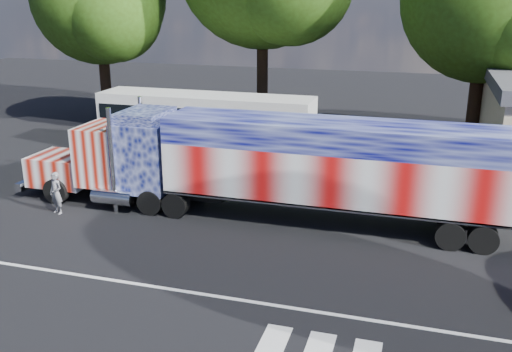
# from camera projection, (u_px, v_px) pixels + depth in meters

# --- Properties ---
(ground) EXTENTS (100.00, 100.00, 0.00)m
(ground) POSITION_uv_depth(u_px,v_px,m) (232.00, 253.00, 20.02)
(ground) COLOR black
(lane_markings) EXTENTS (30.00, 2.67, 0.01)m
(lane_markings) POSITION_uv_depth(u_px,v_px,m) (245.00, 315.00, 16.11)
(lane_markings) COLOR silver
(lane_markings) RESTS_ON ground
(semi_truck) EXTENTS (20.62, 3.26, 4.40)m
(semi_truck) POSITION_uv_depth(u_px,v_px,m) (272.00, 164.00, 22.49)
(semi_truck) COLOR black
(semi_truck) RESTS_ON ground
(coach_bus) EXTENTS (11.89, 2.77, 3.46)m
(coach_bus) POSITION_uv_depth(u_px,v_px,m) (206.00, 125.00, 31.18)
(coach_bus) COLOR silver
(coach_bus) RESTS_ON ground
(woman) EXTENTS (0.74, 0.60, 1.76)m
(woman) POSITION_uv_depth(u_px,v_px,m) (56.00, 193.00, 23.32)
(woman) COLOR slate
(woman) RESTS_ON ground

